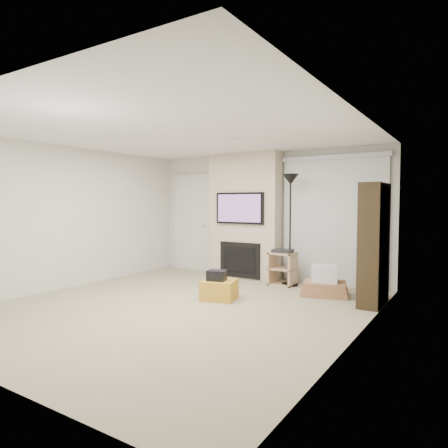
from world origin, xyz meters
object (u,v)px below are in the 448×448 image
Objects in this scene: box_stack at (325,284)px; bookshelf at (374,244)px; floor_lamp at (290,198)px; av_stand at (283,266)px; ottoman at (219,290)px.

bookshelf is (0.80, -0.20, 0.71)m from box_stack.
floor_lamp is 1.67m from box_stack.
floor_lamp reaches higher than av_stand.
ottoman is 2.43m from bookshelf.
box_stack is at bearing 40.92° from ottoman.
ottoman is 1.74m from box_stack.
box_stack is at bearing -22.36° from av_stand.
ottoman is 0.59× the size of box_stack.
av_stand is 0.37× the size of bookshelf.
box_stack is 1.09m from bookshelf.
floor_lamp is at bearing 18.49° from av_stand.
bookshelf is at bearing -18.56° from av_stand.
floor_lamp is at bearing 71.49° from ottoman.
floor_lamp is 2.38× the size of box_stack.
av_stand is 1.89m from bookshelf.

